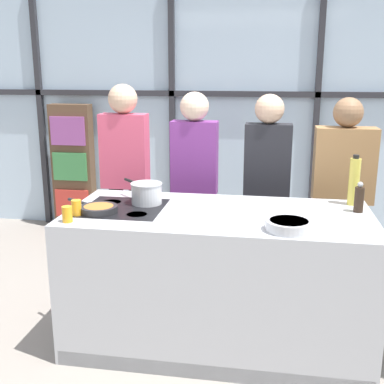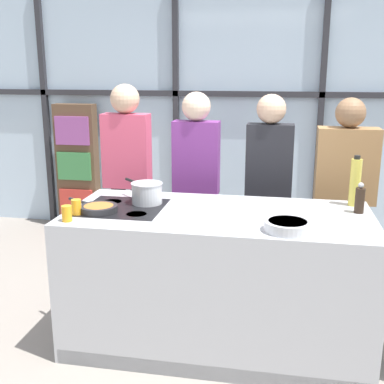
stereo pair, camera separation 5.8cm
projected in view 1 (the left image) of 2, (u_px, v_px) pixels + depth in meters
ground_plane at (217, 340)px, 3.29m from camera, size 18.00×18.00×0.00m
back_window_wall at (243, 107)px, 5.15m from camera, size 6.40×0.10×2.80m
bookshelf at (73, 167)px, 5.45m from camera, size 0.46×0.19×1.42m
demo_island at (217, 279)px, 3.17m from camera, size 1.94×0.89×0.91m
spectator_far_left at (125, 171)px, 3.98m from camera, size 0.38×0.24×1.68m
spectator_center_left at (194, 177)px, 3.90m from camera, size 0.37×0.23×1.63m
spectator_center_right at (267, 180)px, 3.81m from camera, size 0.36×0.23×1.62m
spectator_far_right at (342, 189)px, 3.73m from camera, size 0.45×0.22×1.60m
frying_pan at (98, 209)px, 3.06m from camera, size 0.39×0.29×0.04m
saucepan at (146, 193)px, 3.24m from camera, size 0.32×0.31×0.14m
white_plate at (294, 217)px, 2.93m from camera, size 0.27×0.27×0.01m
mixing_bowl at (289, 225)px, 2.71m from camera, size 0.27×0.27×0.06m
oil_bottle at (354, 181)px, 3.19m from camera, size 0.07×0.07×0.34m
pepper_grinder at (359, 199)px, 3.05m from camera, size 0.06×0.06×0.20m
juice_glass_near at (67, 214)px, 2.86m from camera, size 0.06×0.06×0.10m
juice_glass_far at (76, 208)px, 2.99m from camera, size 0.06×0.06×0.10m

